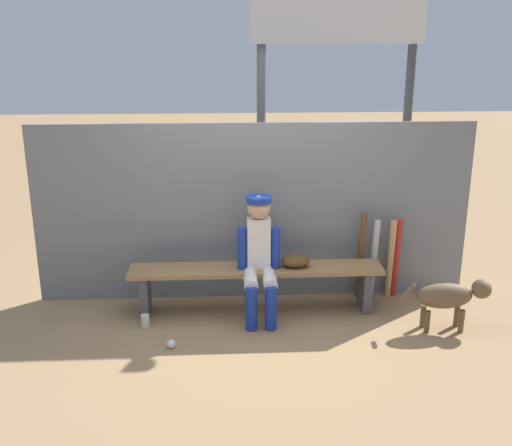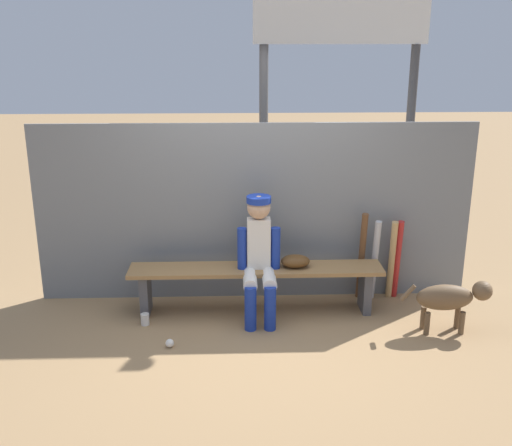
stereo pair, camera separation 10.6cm
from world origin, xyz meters
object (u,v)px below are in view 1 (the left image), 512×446
object	(u,v)px
dugout_bench	(256,277)
bat_wood_tan	(391,259)
baseball	(171,344)
bat_aluminum_red	(396,259)
bat_wood_dark	(361,256)
cup_on_ground	(145,320)
baseball_glove	(295,261)
scoreboard	(343,42)
player_seated	(259,254)
cup_on_bench	(261,262)
dog	(450,296)
bat_aluminum_silver	(374,259)

from	to	relation	value
dugout_bench	bat_wood_tan	bearing A→B (deg)	9.93
bat_wood_tan	baseball	world-z (taller)	bat_wood_tan
dugout_bench	bat_aluminum_red	size ratio (longest dim) A/B	2.87
bat_wood_dark	cup_on_ground	bearing A→B (deg)	-166.88
baseball_glove	scoreboard	bearing A→B (deg)	65.08
dugout_bench	baseball	distance (m)	1.09
player_seated	cup_on_bench	distance (m)	0.16
bat_wood_dark	player_seated	bearing A→B (deg)	-161.04
bat_wood_tan	scoreboard	distance (m)	2.42
player_seated	bat_wood_tan	bearing A→B (deg)	14.62
baseball	dog	xyz separation A→B (m)	(2.53, 0.21, 0.30)
cup_on_bench	bat_wood_tan	bearing A→B (deg)	10.62
player_seated	cup_on_ground	bearing A→B (deg)	-172.83
baseball	cup_on_bench	xyz separation A→B (m)	(0.83, 0.68, 0.48)
player_seated	baseball	size ratio (longest dim) A/B	15.93
baseball_glove	dog	bearing A→B (deg)	-19.07
bat_wood_dark	cup_on_bench	bearing A→B (deg)	-165.96
bat_aluminum_silver	bat_aluminum_red	bearing A→B (deg)	4.19
dugout_bench	bat_aluminum_silver	size ratio (longest dim) A/B	2.85
cup_on_bench	dog	bearing A→B (deg)	-15.33
bat_wood_tan	cup_on_ground	bearing A→B (deg)	-168.63
dugout_bench	player_seated	xyz separation A→B (m)	(0.03, -0.11, 0.28)
bat_aluminum_red	bat_aluminum_silver	bearing A→B (deg)	-175.81
baseball	bat_wood_dark	bearing A→B (deg)	26.64
scoreboard	player_seated	bearing A→B (deg)	-123.60
bat_aluminum_silver	dog	xyz separation A→B (m)	(0.54, -0.71, -0.10)
baseball_glove	cup_on_bench	xyz separation A→B (m)	(-0.33, -0.01, -0.01)
dugout_bench	baseball	bearing A→B (deg)	-138.80
baseball	dog	distance (m)	2.56
bat_aluminum_silver	cup_on_ground	xyz separation A→B (m)	(-2.26, -0.49, -0.38)
scoreboard	dugout_bench	bearing A→B (deg)	-126.37
dugout_bench	cup_on_bench	xyz separation A→B (m)	(0.05, -0.01, 0.16)
bat_wood_dark	cup_on_ground	size ratio (longest dim) A/B	8.54
bat_aluminum_silver	scoreboard	xyz separation A→B (m)	(-0.18, 1.16, 2.09)
bat_aluminum_silver	dugout_bench	bearing A→B (deg)	-168.78
bat_aluminum_red	cup_on_bench	world-z (taller)	bat_aluminum_red
bat_wood_dark	dugout_bench	bearing A→B (deg)	-166.99
baseball_glove	baseball	size ratio (longest dim) A/B	3.78
baseball	scoreboard	bearing A→B (deg)	48.98
bat_aluminum_red	scoreboard	distance (m)	2.42
player_seated	bat_wood_dark	xyz separation A→B (m)	(1.05, 0.36, -0.17)
baseball	bat_aluminum_red	bearing A→B (deg)	22.90
dugout_bench	cup_on_ground	bearing A→B (deg)	-166.76
bat_aluminum_silver	baseball	world-z (taller)	bat_aluminum_silver
bat_aluminum_red	dog	xyz separation A→B (m)	(0.31, -0.73, -0.09)
bat_wood_dark	bat_aluminum_red	world-z (taller)	bat_wood_dark
bat_aluminum_red	cup_on_ground	size ratio (longest dim) A/B	7.77
baseball_glove	bat_wood_dark	distance (m)	0.74
bat_aluminum_red	cup_on_ground	world-z (taller)	bat_aluminum_red
bat_wood_tan	cup_on_ground	distance (m)	2.52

